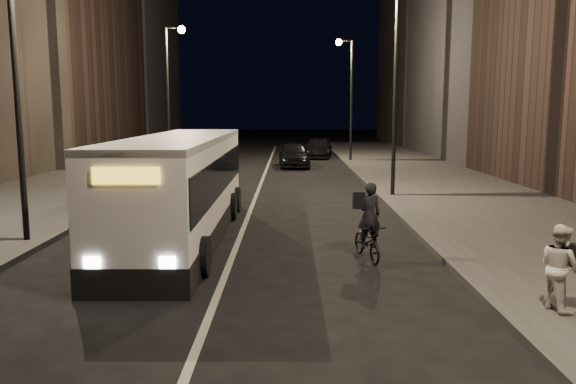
{
  "coord_description": "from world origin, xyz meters",
  "views": [
    {
      "loc": [
        1.41,
        -10.59,
        3.59
      ],
      "look_at": [
        1.37,
        3.59,
        1.5
      ],
      "focal_mm": 35.0,
      "sensor_mm": 36.0,
      "label": 1
    }
  ],
  "objects_px": {
    "streetlight_right_mid": "(389,64)",
    "car_far": "(318,148)",
    "streetlight_right_far": "(348,83)",
    "car_mid": "(212,156)",
    "streetlight_left_far": "(172,78)",
    "car_near": "(294,155)",
    "city_bus": "(182,183)",
    "cyclist_on_bicycle": "(368,234)",
    "streetlight_left_near": "(24,39)",
    "pedestrian_woman": "(560,267)"
  },
  "relations": [
    {
      "from": "streetlight_right_far",
      "to": "streetlight_left_far",
      "type": "bearing_deg",
      "value": -150.64
    },
    {
      "from": "cyclist_on_bicycle",
      "to": "car_far",
      "type": "distance_m",
      "value": 29.13
    },
    {
      "from": "streetlight_right_far",
      "to": "car_mid",
      "type": "bearing_deg",
      "value": -163.57
    },
    {
      "from": "streetlight_left_far",
      "to": "car_near",
      "type": "distance_m",
      "value": 8.78
    },
    {
      "from": "streetlight_right_mid",
      "to": "car_near",
      "type": "distance_m",
      "value": 13.95
    },
    {
      "from": "streetlight_left_far",
      "to": "city_bus",
      "type": "xyz_separation_m",
      "value": [
        3.73,
        -17.09,
        -3.8
      ]
    },
    {
      "from": "streetlight_right_far",
      "to": "streetlight_left_near",
      "type": "xyz_separation_m",
      "value": [
        -10.66,
        -24.0,
        0.0
      ]
    },
    {
      "from": "car_far",
      "to": "car_near",
      "type": "bearing_deg",
      "value": -98.01
    },
    {
      "from": "streetlight_right_mid",
      "to": "streetlight_left_far",
      "type": "height_order",
      "value": "same"
    },
    {
      "from": "streetlight_right_far",
      "to": "streetlight_left_far",
      "type": "xyz_separation_m",
      "value": [
        -10.66,
        -6.0,
        0.0
      ]
    },
    {
      "from": "streetlight_left_far",
      "to": "car_far",
      "type": "xyz_separation_m",
      "value": [
        8.88,
        9.71,
        -4.65
      ]
    },
    {
      "from": "pedestrian_woman",
      "to": "car_near",
      "type": "distance_m",
      "value": 26.27
    },
    {
      "from": "pedestrian_woman",
      "to": "streetlight_right_far",
      "type": "bearing_deg",
      "value": -15.27
    },
    {
      "from": "car_mid",
      "to": "car_far",
      "type": "xyz_separation_m",
      "value": [
        7.15,
        6.34,
        0.04
      ]
    },
    {
      "from": "cyclist_on_bicycle",
      "to": "car_mid",
      "type": "bearing_deg",
      "value": 94.67
    },
    {
      "from": "streetlight_left_far",
      "to": "city_bus",
      "type": "distance_m",
      "value": 17.9
    },
    {
      "from": "city_bus",
      "to": "cyclist_on_bicycle",
      "type": "height_order",
      "value": "city_bus"
    },
    {
      "from": "cyclist_on_bicycle",
      "to": "car_near",
      "type": "distance_m",
      "value": 22.14
    },
    {
      "from": "streetlight_left_far",
      "to": "pedestrian_woman",
      "type": "xyz_separation_m",
      "value": [
        11.38,
        -23.25,
        -4.45
      ]
    },
    {
      "from": "streetlight_right_mid",
      "to": "car_far",
      "type": "bearing_deg",
      "value": 95.18
    },
    {
      "from": "streetlight_left_far",
      "to": "car_far",
      "type": "bearing_deg",
      "value": 47.55
    },
    {
      "from": "streetlight_right_far",
      "to": "streetlight_left_near",
      "type": "relative_size",
      "value": 1.0
    },
    {
      "from": "car_near",
      "to": "streetlight_left_far",
      "type": "bearing_deg",
      "value": -161.75
    },
    {
      "from": "streetlight_right_mid",
      "to": "cyclist_on_bicycle",
      "type": "relative_size",
      "value": 4.27
    },
    {
      "from": "streetlight_right_far",
      "to": "car_far",
      "type": "distance_m",
      "value": 6.21
    },
    {
      "from": "cyclist_on_bicycle",
      "to": "car_near",
      "type": "height_order",
      "value": "cyclist_on_bicycle"
    },
    {
      "from": "car_near",
      "to": "car_far",
      "type": "xyz_separation_m",
      "value": [
        1.87,
        7.05,
        -0.07
      ]
    },
    {
      "from": "city_bus",
      "to": "pedestrian_woman",
      "type": "distance_m",
      "value": 9.84
    },
    {
      "from": "streetlight_left_near",
      "to": "car_far",
      "type": "relative_size",
      "value": 1.66
    },
    {
      "from": "pedestrian_woman",
      "to": "city_bus",
      "type": "bearing_deg",
      "value": 34.46
    },
    {
      "from": "streetlight_right_far",
      "to": "cyclist_on_bicycle",
      "type": "xyz_separation_m",
      "value": [
        -2.04,
        -25.42,
        -4.73
      ]
    },
    {
      "from": "streetlight_right_mid",
      "to": "streetlight_left_near",
      "type": "height_order",
      "value": "same"
    },
    {
      "from": "streetlight_right_far",
      "to": "car_far",
      "type": "xyz_separation_m",
      "value": [
        -1.79,
        3.71,
        -4.65
      ]
    },
    {
      "from": "streetlight_right_far",
      "to": "car_near",
      "type": "relative_size",
      "value": 1.78
    },
    {
      "from": "pedestrian_woman",
      "to": "car_mid",
      "type": "xyz_separation_m",
      "value": [
        -9.65,
        26.62,
        -0.25
      ]
    },
    {
      "from": "streetlight_right_mid",
      "to": "streetlight_left_far",
      "type": "xyz_separation_m",
      "value": [
        -10.66,
        10.0,
        0.0
      ]
    },
    {
      "from": "city_bus",
      "to": "car_mid",
      "type": "height_order",
      "value": "city_bus"
    },
    {
      "from": "city_bus",
      "to": "streetlight_right_mid",
      "type": "bearing_deg",
      "value": 45.52
    },
    {
      "from": "car_mid",
      "to": "city_bus",
      "type": "bearing_deg",
      "value": 102.15
    },
    {
      "from": "car_far",
      "to": "car_mid",
      "type": "bearing_deg",
      "value": -131.56
    },
    {
      "from": "streetlight_right_far",
      "to": "car_far",
      "type": "bearing_deg",
      "value": 115.74
    },
    {
      "from": "streetlight_left_far",
      "to": "cyclist_on_bicycle",
      "type": "distance_m",
      "value": 21.77
    },
    {
      "from": "cyclist_on_bicycle",
      "to": "pedestrian_woman",
      "type": "xyz_separation_m",
      "value": [
        2.76,
        -3.83,
        0.28
      ]
    },
    {
      "from": "streetlight_right_far",
      "to": "city_bus",
      "type": "height_order",
      "value": "streetlight_right_far"
    },
    {
      "from": "streetlight_right_far",
      "to": "streetlight_left_far",
      "type": "height_order",
      "value": "same"
    },
    {
      "from": "streetlight_right_mid",
      "to": "car_mid",
      "type": "xyz_separation_m",
      "value": [
        -8.93,
        13.37,
        -4.7
      ]
    },
    {
      "from": "car_mid",
      "to": "pedestrian_woman",
      "type": "bearing_deg",
      "value": 116.49
    },
    {
      "from": "streetlight_left_near",
      "to": "car_mid",
      "type": "height_order",
      "value": "streetlight_left_near"
    },
    {
      "from": "streetlight_left_near",
      "to": "car_far",
      "type": "height_order",
      "value": "streetlight_left_near"
    },
    {
      "from": "streetlight_right_far",
      "to": "car_mid",
      "type": "height_order",
      "value": "streetlight_right_far"
    }
  ]
}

